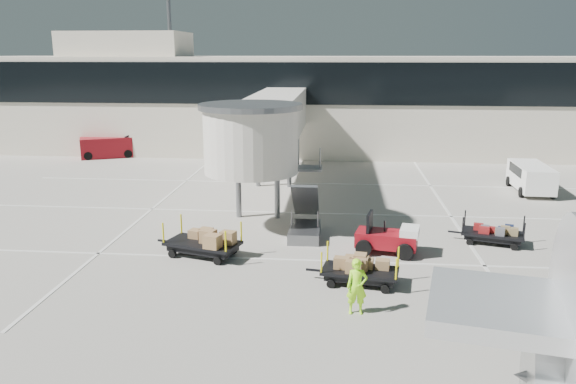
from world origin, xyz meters
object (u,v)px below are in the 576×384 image
Objects in this scene: baggage_tug at (388,239)px; belt_loader at (108,147)px; ground_worker at (357,287)px; minivan at (530,175)px; box_cart_near at (365,271)px; box_cart_far at (200,243)px; suitcase_cart at (493,234)px.

baggage_tug is 29.44m from belt_loader.
belt_loader reaches higher than ground_worker.
baggage_tug reaches higher than minivan.
belt_loader is (-19.77, 24.28, 0.29)m from box_cart_near.
belt_loader is at bearing 165.59° from minivan.
baggage_tug is 0.62× the size of minivan.
ground_worker is 20.88m from minivan.
box_cart_far is (-7.86, -1.12, -0.07)m from baggage_tug.
belt_loader reaches higher than minivan.
minivan reaches higher than box_cart_far.
box_cart_far is at bearing 137.17° from ground_worker.
ground_worker is at bearing -119.98° from minivan.
minivan is (17.40, 12.91, 0.46)m from box_cart_far.
box_cart_near is at bearing 75.48° from ground_worker.
ground_worker is (-0.37, -2.39, 0.40)m from box_cart_near.
minivan reaches higher than box_cart_near.
box_cart_far reaches higher than box_cart_near.
box_cart_near is at bearing -122.89° from minivan.
box_cart_far reaches higher than suitcase_cart.
ground_worker is at bearing -92.32° from baggage_tug.
baggage_tug is at bearing 70.07° from ground_worker.
box_cart_near is 1.86× the size of ground_worker.
minivan is at bearing 62.88° from baggage_tug.
minivan is (10.67, 15.33, 0.47)m from box_cart_near.
suitcase_cart is at bearing 49.80° from box_cart_near.
belt_loader reaches higher than box_cart_far.
ground_worker is (6.36, -4.81, 0.39)m from box_cart_far.
minivan is 31.73m from belt_loader.
box_cart_near is 18.69m from minivan.
ground_worker is 32.98m from belt_loader.
belt_loader is at bearing 159.40° from suitcase_cart.
box_cart_near is 0.77× the size of minivan.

